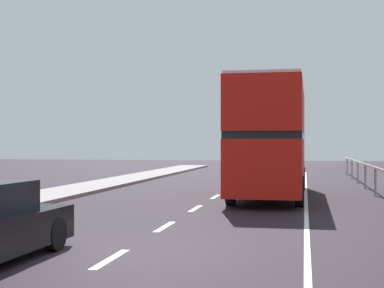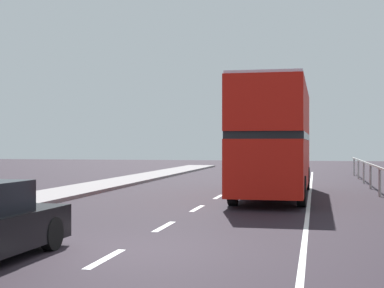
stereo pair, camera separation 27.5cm
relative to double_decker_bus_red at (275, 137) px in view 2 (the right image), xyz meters
The scene contains 3 objects.
ground_plane 12.31m from the double_decker_bus_red, 100.02° to the right, with size 75.51×120.00×0.10m, color black.
lane_paint_markings 4.18m from the double_decker_bus_red, 89.03° to the right, with size 3.55×46.00×0.01m.
double_decker_bus_red is the anchor object (origin of this frame).
Camera 2 is at (3.63, -10.59, 2.03)m, focal length 54.70 mm.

